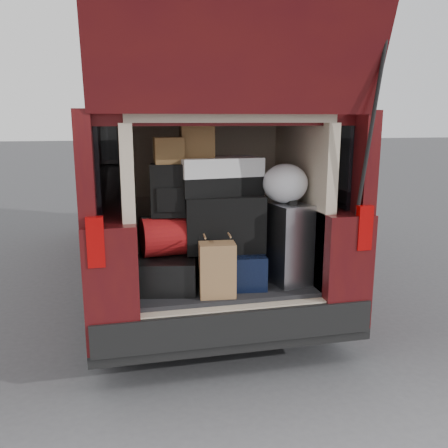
{
  "coord_description": "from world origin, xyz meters",
  "views": [
    {
      "loc": [
        -0.72,
        -3.11,
        1.72
      ],
      "look_at": [
        0.03,
        0.2,
        0.97
      ],
      "focal_mm": 38.0,
      "sensor_mm": 36.0,
      "label": 1
    }
  ],
  "objects_px": {
    "red_duffel": "(172,236)",
    "twotone_duffel": "(219,176)",
    "backpack": "(169,190)",
    "silver_roller": "(286,242)",
    "navy_hardshell": "(230,265)",
    "black_soft_case": "(224,223)",
    "black_hardshell": "(168,269)",
    "kraft_bag": "(217,270)"
  },
  "relations": [
    {
      "from": "red_duffel",
      "to": "twotone_duffel",
      "type": "bearing_deg",
      "value": 4.44
    },
    {
      "from": "red_duffel",
      "to": "backpack",
      "type": "height_order",
      "value": "backpack"
    },
    {
      "from": "silver_roller",
      "to": "red_duffel",
      "type": "distance_m",
      "value": 0.83
    },
    {
      "from": "navy_hardshell",
      "to": "twotone_duffel",
      "type": "relative_size",
      "value": 0.94
    },
    {
      "from": "black_soft_case",
      "to": "twotone_duffel",
      "type": "xyz_separation_m",
      "value": [
        -0.03,
        0.06,
        0.33
      ]
    },
    {
      "from": "black_hardshell",
      "to": "twotone_duffel",
      "type": "height_order",
      "value": "twotone_duffel"
    },
    {
      "from": "silver_roller",
      "to": "black_soft_case",
      "type": "xyz_separation_m",
      "value": [
        -0.44,
        0.09,
        0.15
      ]
    },
    {
      "from": "navy_hardshell",
      "to": "backpack",
      "type": "xyz_separation_m",
      "value": [
        -0.44,
        0.0,
        0.57
      ]
    },
    {
      "from": "twotone_duffel",
      "to": "black_hardshell",
      "type": "bearing_deg",
      "value": 179.62
    },
    {
      "from": "silver_roller",
      "to": "red_duffel",
      "type": "bearing_deg",
      "value": 163.02
    },
    {
      "from": "black_hardshell",
      "to": "red_duffel",
      "type": "bearing_deg",
      "value": -14.37
    },
    {
      "from": "black_hardshell",
      "to": "kraft_bag",
      "type": "height_order",
      "value": "kraft_bag"
    },
    {
      "from": "red_duffel",
      "to": "black_soft_case",
      "type": "relative_size",
      "value": 0.77
    },
    {
      "from": "kraft_bag",
      "to": "red_duffel",
      "type": "xyz_separation_m",
      "value": [
        -0.26,
        0.29,
        0.18
      ]
    },
    {
      "from": "black_hardshell",
      "to": "black_soft_case",
      "type": "xyz_separation_m",
      "value": [
        0.41,
        -0.01,
        0.33
      ]
    },
    {
      "from": "kraft_bag",
      "to": "red_duffel",
      "type": "height_order",
      "value": "red_duffel"
    },
    {
      "from": "red_duffel",
      "to": "twotone_duffel",
      "type": "distance_m",
      "value": 0.54
    },
    {
      "from": "backpack",
      "to": "black_soft_case",
      "type": "bearing_deg",
      "value": 8.13
    },
    {
      "from": "kraft_bag",
      "to": "backpack",
      "type": "distance_m",
      "value": 0.64
    },
    {
      "from": "navy_hardshell",
      "to": "kraft_bag",
      "type": "distance_m",
      "value": 0.34
    },
    {
      "from": "navy_hardshell",
      "to": "black_hardshell",
      "type": "bearing_deg",
      "value": -175.38
    },
    {
      "from": "black_soft_case",
      "to": "backpack",
      "type": "xyz_separation_m",
      "value": [
        -0.39,
        -0.0,
        0.25
      ]
    },
    {
      "from": "kraft_bag",
      "to": "red_duffel",
      "type": "relative_size",
      "value": 0.86
    },
    {
      "from": "kraft_bag",
      "to": "twotone_duffel",
      "type": "xyz_separation_m",
      "value": [
        0.09,
        0.35,
        0.59
      ]
    },
    {
      "from": "black_soft_case",
      "to": "twotone_duffel",
      "type": "distance_m",
      "value": 0.34
    },
    {
      "from": "kraft_bag",
      "to": "black_soft_case",
      "type": "height_order",
      "value": "black_soft_case"
    },
    {
      "from": "navy_hardshell",
      "to": "black_soft_case",
      "type": "distance_m",
      "value": 0.33
    },
    {
      "from": "backpack",
      "to": "twotone_duffel",
      "type": "xyz_separation_m",
      "value": [
        0.36,
        0.06,
        0.09
      ]
    },
    {
      "from": "silver_roller",
      "to": "red_duffel",
      "type": "height_order",
      "value": "silver_roller"
    },
    {
      "from": "navy_hardshell",
      "to": "black_soft_case",
      "type": "xyz_separation_m",
      "value": [
        -0.05,
        0.0,
        0.32
      ]
    },
    {
      "from": "kraft_bag",
      "to": "twotone_duffel",
      "type": "height_order",
      "value": "twotone_duffel"
    },
    {
      "from": "kraft_bag",
      "to": "twotone_duffel",
      "type": "bearing_deg",
      "value": 81.75
    },
    {
      "from": "black_soft_case",
      "to": "twotone_duffel",
      "type": "height_order",
      "value": "twotone_duffel"
    },
    {
      "from": "silver_roller",
      "to": "twotone_duffel",
      "type": "bearing_deg",
      "value": 151.38
    },
    {
      "from": "navy_hardshell",
      "to": "backpack",
      "type": "distance_m",
      "value": 0.72
    },
    {
      "from": "silver_roller",
      "to": "black_soft_case",
      "type": "bearing_deg",
      "value": 157.45
    },
    {
      "from": "black_hardshell",
      "to": "red_duffel",
      "type": "distance_m",
      "value": 0.26
    },
    {
      "from": "silver_roller",
      "to": "black_soft_case",
      "type": "relative_size",
      "value": 1.05
    },
    {
      "from": "navy_hardshell",
      "to": "kraft_bag",
      "type": "bearing_deg",
      "value": -112.33
    },
    {
      "from": "kraft_bag",
      "to": "backpack",
      "type": "relative_size",
      "value": 1.02
    },
    {
      "from": "backpack",
      "to": "kraft_bag",
      "type": "bearing_deg",
      "value": -38.7
    },
    {
      "from": "navy_hardshell",
      "to": "red_duffel",
      "type": "bearing_deg",
      "value": -173.11
    }
  ]
}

